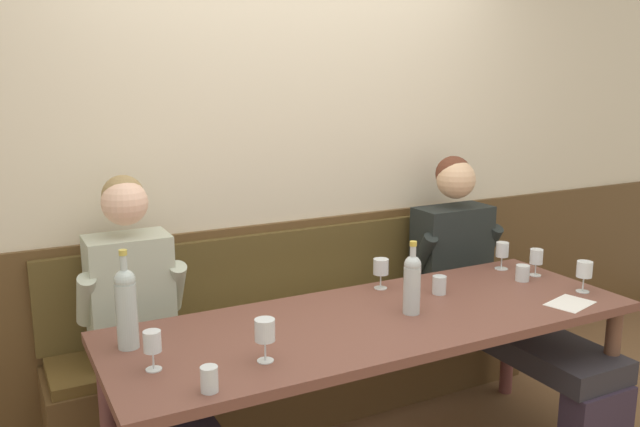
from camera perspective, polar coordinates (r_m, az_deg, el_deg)
room_wall_back at (r=3.47m, az=-3.13°, el=6.25°), size 6.80×0.08×2.80m
wood_wainscot_panel at (r=3.63m, az=-2.60°, el=-8.27°), size 6.80×0.03×0.98m
wall_bench at (r=3.53m, az=-1.10°, el=-12.51°), size 2.57×0.42×0.94m
dining_table at (r=2.84m, az=5.05°, el=-10.39°), size 2.27×0.79×0.75m
person_center_left_seat at (r=2.83m, az=-14.68°, el=-11.24°), size 0.46×1.24×1.32m
person_center_right_seat at (r=3.63m, az=14.53°, el=-6.25°), size 0.54×1.24×1.30m
wine_bottle_amber_mid at (r=2.55m, az=-16.45°, el=-7.68°), size 0.08×0.08×0.38m
wine_bottle_clear_water at (r=2.82m, az=7.99°, el=-5.92°), size 0.07×0.07×0.32m
wine_glass_mid_right at (r=3.49m, az=18.25°, el=-3.70°), size 0.06×0.06×0.14m
wine_glass_left_end at (r=2.36m, az=-14.34°, el=-10.90°), size 0.06×0.06×0.14m
wine_glass_right_end at (r=3.55m, az=15.53°, el=-3.12°), size 0.07×0.07×0.14m
wine_glass_near_bucket at (r=3.13m, az=5.30°, el=-4.75°), size 0.07×0.07×0.14m
wine_glass_mid_left at (r=3.31m, az=21.95°, el=-4.64°), size 0.07×0.07×0.15m
wine_glass_center_rear at (r=2.36m, az=-4.80°, el=-10.23°), size 0.07×0.07×0.16m
water_tumbler_center at (r=3.40m, az=17.16°, el=-4.95°), size 0.07×0.07×0.08m
water_tumbler_left at (r=2.20m, az=-9.58°, el=-13.99°), size 0.06×0.06×0.09m
water_tumbler_right at (r=3.11m, az=10.30°, el=-6.12°), size 0.06×0.06×0.08m
tasting_sheet_left_guest at (r=3.15m, az=20.86°, el=-7.30°), size 0.24×0.20×0.00m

